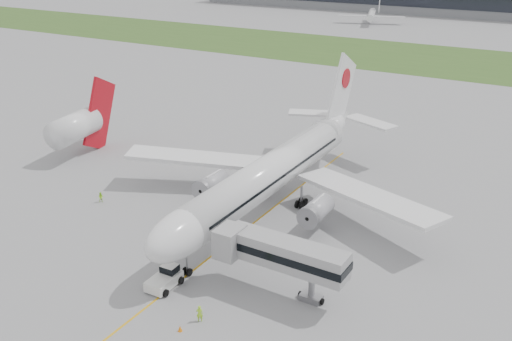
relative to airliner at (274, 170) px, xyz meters
The scene contains 13 objects.
ground 7.47m from the airliner, 90.00° to the right, with size 600.00×600.00×0.00m, color gray.
apron_markings 11.38m from the airliner, 90.00° to the right, with size 70.00×70.00×0.04m, color gold, non-canonical shape.
grass_strip 115.27m from the airliner, 90.00° to the left, with size 600.00×50.00×0.02m, color #335520.
control_tower 244.38m from the airliner, 111.62° to the left, with size 12.00×12.00×56.00m, color gray, non-canonical shape.
airliner is the anchor object (origin of this frame).
pushback_tug 23.17m from the airliner, 91.96° to the right, with size 2.90×4.19×2.10m.
jet_bridge 20.51m from the airliner, 60.21° to the right, with size 14.28×4.07×6.60m.
safety_cone_left 25.03m from the airliner, 91.17° to the right, with size 0.38×0.38×0.53m, color orange.
safety_cone_right 29.06m from the airliner, 79.34° to the right, with size 0.45×0.45×0.61m, color orange.
ground_crew_near 26.96m from the airliner, 76.93° to the right, with size 0.65×0.43×1.79m, color #A2E826.
ground_crew_far 24.95m from the airliner, 153.43° to the right, with size 0.74×0.58×1.52m, color #A9F528.
neighbor_aircraft 38.60m from the airliner, behind, with size 6.29×16.61×13.41m.
distant_aircraft_left 185.77m from the airliner, 105.87° to the left, with size 28.13×24.82×10.75m, color silver, non-canonical shape.
Camera 1 is at (34.14, -57.83, 34.96)m, focal length 40.00 mm.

